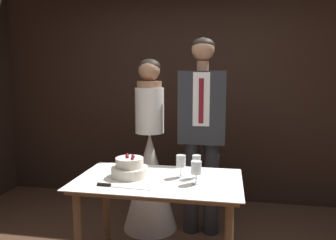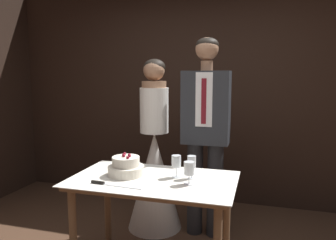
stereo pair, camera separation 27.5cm
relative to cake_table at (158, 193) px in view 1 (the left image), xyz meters
The scene contains 9 objects.
wall_back 1.85m from the cake_table, 85.90° to the left, with size 5.24×0.12×2.65m, color black.
cake_table is the anchor object (origin of this frame).
tiered_cake 0.28m from the cake_table, behind, with size 0.28×0.28×0.17m.
cake_knife 0.37m from the cake_table, 139.92° to the right, with size 0.39×0.05×0.02m.
wine_glass_near 0.36m from the cake_table, 10.93° to the right, with size 0.08×0.08×0.16m.
wine_glass_middle 0.36m from the cake_table, 16.15° to the left, with size 0.06×0.06×0.17m.
wine_glass_far 0.28m from the cake_table, 25.21° to the left, with size 0.07×0.07×0.17m.
bride 0.83m from the cake_table, 107.94° to the left, with size 0.54×0.54×1.69m.
groom 0.91m from the cake_table, 72.05° to the left, with size 0.43×0.25×1.88m.
Camera 1 is at (0.37, -2.00, 1.54)m, focal length 35.00 mm.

